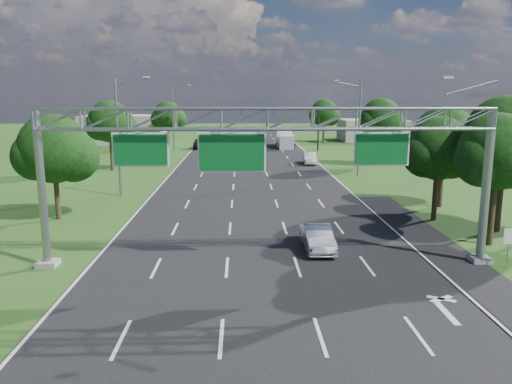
{
  "coord_description": "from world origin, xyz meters",
  "views": [
    {
      "loc": [
        -1.04,
        -12.72,
        8.68
      ],
      "look_at": [
        -0.28,
        12.65,
        3.7
      ],
      "focal_mm": 35.0,
      "sensor_mm": 36.0,
      "label": 1
    }
  ],
  "objects_px": {
    "traffic_signal": "(296,117)",
    "box_truck": "(285,138)",
    "regulatory_sign": "(509,240)",
    "silver_sedan": "(317,237)",
    "sign_gantry": "(269,131)"
  },
  "relations": [
    {
      "from": "traffic_signal",
      "to": "box_truck",
      "type": "xyz_separation_m",
      "value": [
        -1.17,
        5.3,
        -3.65
      ]
    },
    {
      "from": "traffic_signal",
      "to": "silver_sedan",
      "type": "height_order",
      "value": "traffic_signal"
    },
    {
      "from": "silver_sedan",
      "to": "box_truck",
      "type": "height_order",
      "value": "box_truck"
    },
    {
      "from": "sign_gantry",
      "to": "silver_sedan",
      "type": "relative_size",
      "value": 5.41
    },
    {
      "from": "regulatory_sign",
      "to": "traffic_signal",
      "type": "distance_m",
      "value": 54.37
    },
    {
      "from": "regulatory_sign",
      "to": "sign_gantry",
      "type": "bearing_deg",
      "value": 175.17
    },
    {
      "from": "silver_sedan",
      "to": "traffic_signal",
      "type": "bearing_deg",
      "value": 84.41
    },
    {
      "from": "traffic_signal",
      "to": "box_truck",
      "type": "relative_size",
      "value": 1.42
    },
    {
      "from": "regulatory_sign",
      "to": "box_truck",
      "type": "height_order",
      "value": "box_truck"
    },
    {
      "from": "regulatory_sign",
      "to": "box_truck",
      "type": "relative_size",
      "value": 0.24
    },
    {
      "from": "silver_sedan",
      "to": "sign_gantry",
      "type": "bearing_deg",
      "value": -141.31
    },
    {
      "from": "regulatory_sign",
      "to": "traffic_signal",
      "type": "relative_size",
      "value": 0.17
    },
    {
      "from": "regulatory_sign",
      "to": "box_truck",
      "type": "xyz_separation_m",
      "value": [
        -6.09,
        59.32,
        0.01
      ]
    },
    {
      "from": "box_truck",
      "to": "silver_sedan",
      "type": "bearing_deg",
      "value": -86.92
    },
    {
      "from": "traffic_signal",
      "to": "sign_gantry",
      "type": "bearing_deg",
      "value": -97.68
    }
  ]
}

